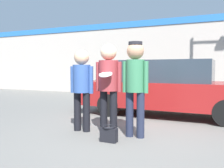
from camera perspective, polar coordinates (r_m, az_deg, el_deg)
The scene contains 8 objects.
ground_plane at distance 5.06m, azimuth 1.86°, elevation -11.45°, with size 56.00×56.00×0.00m, color #66635E.
storefront_building at distance 12.03m, azimuth 15.86°, elevation 6.01°, with size 24.00×0.22×3.67m.
person_left at distance 5.22m, azimuth -6.94°, elevation 0.27°, with size 0.54×0.37×1.69m.
person_middle_with_frisbee at distance 4.99m, azimuth -0.82°, elevation 1.09°, with size 0.56×0.59×1.80m.
person_right at distance 4.73m, azimuth 5.32°, elevation 1.05°, with size 0.51×0.34×1.81m.
parked_car_near at distance 7.13m, azimuth 12.70°, elevation -0.94°, with size 4.77×1.83×1.54m.
shrub at distance 12.59m, azimuth -2.06°, elevation -0.28°, with size 0.96×0.96×0.96m.
handbag at distance 4.53m, azimuth -0.72°, elevation -11.40°, with size 0.30×0.23×0.29m.
Camera 1 is at (1.92, -4.50, 1.30)m, focal length 40.00 mm.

